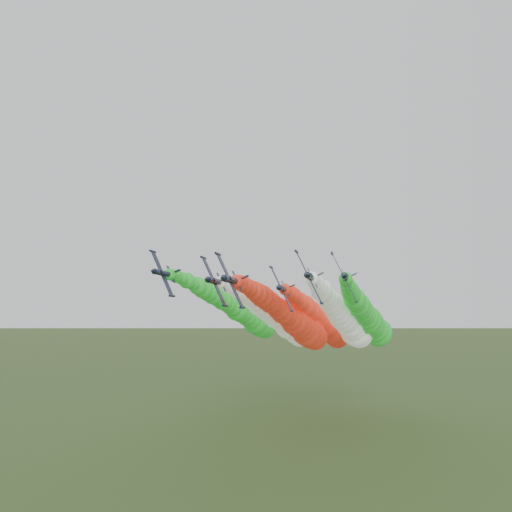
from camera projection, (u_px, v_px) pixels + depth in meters
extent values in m
plane|color=#425726|center=(262.00, 510.00, 84.64)|extent=(3000.00, 3000.00, 0.00)
cylinder|color=black|center=(231.00, 280.00, 88.96)|extent=(1.62, 9.95, 1.62)
cone|color=black|center=(222.00, 278.00, 83.25)|extent=(1.47, 1.99, 1.47)
cone|color=black|center=(238.00, 282.00, 94.24)|extent=(1.47, 0.99, 1.47)
ellipsoid|color=black|center=(230.00, 278.00, 86.75)|extent=(0.99, 2.08, 1.10)
cube|color=black|center=(230.00, 280.00, 88.77)|extent=(4.68, 2.10, 9.64)
cylinder|color=black|center=(218.00, 254.00, 89.75)|extent=(0.65, 2.87, 0.65)
cylinder|color=black|center=(242.00, 307.00, 87.80)|extent=(0.65, 2.87, 0.65)
cube|color=black|center=(243.00, 278.00, 92.89)|extent=(2.36, 1.66, 1.23)
cube|color=black|center=(237.00, 281.00, 93.04)|extent=(1.90, 1.22, 3.84)
sphere|color=red|center=(236.00, 281.00, 92.73)|extent=(2.51, 2.51, 2.51)
sphere|color=red|center=(241.00, 283.00, 96.18)|extent=(3.14, 3.14, 3.14)
sphere|color=red|center=(245.00, 285.00, 99.60)|extent=(3.39, 3.39, 3.39)
sphere|color=red|center=(249.00, 288.00, 103.00)|extent=(3.49, 3.49, 3.49)
sphere|color=red|center=(254.00, 290.00, 106.39)|extent=(4.18, 4.18, 4.18)
sphere|color=red|center=(258.00, 293.00, 109.76)|extent=(4.67, 4.67, 4.67)
sphere|color=red|center=(262.00, 296.00, 113.11)|extent=(5.18, 5.18, 5.18)
sphere|color=red|center=(266.00, 299.00, 116.44)|extent=(5.17, 5.17, 5.17)
sphere|color=red|center=(270.00, 302.00, 119.76)|extent=(5.31, 5.31, 5.31)
sphere|color=red|center=(274.00, 305.00, 123.06)|extent=(5.06, 5.06, 5.06)
sphere|color=red|center=(278.00, 309.00, 126.35)|extent=(5.71, 5.71, 5.71)
sphere|color=red|center=(283.00, 312.00, 129.63)|extent=(6.27, 6.27, 6.27)
sphere|color=red|center=(287.00, 315.00, 132.89)|extent=(5.91, 5.91, 5.91)
sphere|color=red|center=(291.00, 318.00, 136.13)|extent=(6.60, 6.60, 6.60)
sphere|color=red|center=(295.00, 321.00, 139.36)|extent=(7.79, 7.79, 7.79)
sphere|color=red|center=(299.00, 325.00, 142.58)|extent=(7.87, 7.87, 7.87)
sphere|color=red|center=(303.00, 328.00, 145.78)|extent=(7.91, 7.91, 7.91)
sphere|color=red|center=(307.00, 331.00, 148.97)|extent=(9.14, 9.14, 9.14)
sphere|color=red|center=(311.00, 334.00, 152.14)|extent=(8.93, 8.93, 8.93)
sphere|color=red|center=(315.00, 337.00, 155.30)|extent=(7.91, 7.91, 7.91)
cylinder|color=black|center=(215.00, 281.00, 98.62)|extent=(1.62, 9.95, 1.62)
cone|color=black|center=(206.00, 279.00, 92.91)|extent=(1.47, 1.99, 1.47)
cone|color=black|center=(222.00, 283.00, 103.89)|extent=(1.47, 0.99, 1.47)
ellipsoid|color=black|center=(214.00, 279.00, 96.40)|extent=(0.99, 2.08, 1.10)
cube|color=black|center=(214.00, 281.00, 98.42)|extent=(4.68, 2.10, 9.64)
cylinder|color=black|center=(203.00, 258.00, 99.40)|extent=(0.65, 2.87, 0.65)
cylinder|color=black|center=(225.00, 306.00, 97.45)|extent=(0.65, 2.87, 0.65)
cube|color=black|center=(226.00, 280.00, 102.54)|extent=(2.36, 1.66, 1.23)
cube|color=black|center=(221.00, 282.00, 102.69)|extent=(1.90, 1.22, 3.84)
sphere|color=white|center=(220.00, 282.00, 102.39)|extent=(2.46, 2.46, 2.46)
sphere|color=white|center=(225.00, 284.00, 105.83)|extent=(2.77, 2.77, 2.77)
sphere|color=white|center=(229.00, 286.00, 109.25)|extent=(3.46, 3.46, 3.46)
sphere|color=white|center=(234.00, 288.00, 112.65)|extent=(3.24, 3.24, 3.24)
sphere|color=white|center=(238.00, 291.00, 116.04)|extent=(3.86, 3.86, 3.86)
sphere|color=white|center=(242.00, 293.00, 119.41)|extent=(4.15, 4.15, 4.15)
sphere|color=white|center=(247.00, 296.00, 122.76)|extent=(4.39, 4.39, 4.39)
sphere|color=white|center=(251.00, 299.00, 126.09)|extent=(4.58, 4.58, 4.58)
sphere|color=white|center=(255.00, 302.00, 129.41)|extent=(5.37, 5.37, 5.37)
sphere|color=white|center=(259.00, 304.00, 132.71)|extent=(6.08, 6.08, 6.08)
sphere|color=white|center=(264.00, 307.00, 136.00)|extent=(6.16, 6.16, 6.16)
sphere|color=white|center=(268.00, 310.00, 139.28)|extent=(6.35, 6.35, 6.35)
sphere|color=white|center=(272.00, 313.00, 142.54)|extent=(6.56, 6.56, 6.56)
sphere|color=white|center=(276.00, 316.00, 145.78)|extent=(6.97, 6.97, 6.97)
sphere|color=white|center=(280.00, 319.00, 149.01)|extent=(6.80, 6.80, 6.80)
sphere|color=white|center=(284.00, 322.00, 152.23)|extent=(6.82, 6.82, 6.82)
sphere|color=white|center=(288.00, 325.00, 155.43)|extent=(8.37, 8.37, 8.37)
sphere|color=white|center=(292.00, 328.00, 158.62)|extent=(7.35, 7.35, 7.35)
sphere|color=white|center=(296.00, 331.00, 161.79)|extent=(8.06, 8.06, 8.06)
sphere|color=white|center=(300.00, 335.00, 164.95)|extent=(8.00, 8.00, 8.00)
cylinder|color=black|center=(310.00, 277.00, 92.25)|extent=(1.62, 9.95, 1.62)
cone|color=black|center=(307.00, 275.00, 86.54)|extent=(1.47, 1.99, 1.47)
cone|color=black|center=(312.00, 279.00, 97.53)|extent=(1.47, 0.99, 1.47)
ellipsoid|color=black|center=(311.00, 275.00, 90.04)|extent=(0.99, 2.08, 1.10)
cube|color=black|center=(309.00, 277.00, 92.05)|extent=(4.68, 2.10, 9.64)
cylinder|color=black|center=(296.00, 252.00, 93.03)|extent=(0.65, 2.87, 0.65)
cylinder|color=black|center=(322.00, 303.00, 91.08)|extent=(0.65, 2.87, 0.65)
cube|color=black|center=(318.00, 275.00, 96.18)|extent=(2.36, 1.66, 1.23)
cube|color=black|center=(313.00, 278.00, 96.32)|extent=(1.90, 1.22, 3.84)
sphere|color=white|center=(312.00, 278.00, 96.02)|extent=(2.66, 2.66, 2.66)
sphere|color=white|center=(313.00, 280.00, 99.46)|extent=(2.98, 2.98, 2.98)
sphere|color=white|center=(315.00, 282.00, 102.89)|extent=(3.34, 3.34, 3.34)
sphere|color=white|center=(317.00, 285.00, 106.29)|extent=(3.52, 3.52, 3.52)
sphere|color=white|center=(319.00, 287.00, 109.67)|extent=(4.01, 4.01, 4.01)
sphere|color=white|center=(321.00, 290.00, 113.04)|extent=(5.02, 5.02, 5.02)
sphere|color=white|center=(324.00, 293.00, 116.39)|extent=(4.36, 4.36, 4.36)
sphere|color=white|center=(326.00, 296.00, 119.73)|extent=(4.80, 4.80, 4.80)
sphere|color=white|center=(328.00, 299.00, 123.04)|extent=(5.20, 5.20, 5.20)
sphere|color=white|center=(331.00, 302.00, 126.35)|extent=(5.81, 5.81, 5.81)
sphere|color=white|center=(333.00, 306.00, 129.64)|extent=(5.76, 5.76, 5.76)
sphere|color=white|center=(336.00, 309.00, 132.91)|extent=(6.32, 6.32, 6.32)
sphere|color=white|center=(339.00, 312.00, 136.17)|extent=(6.95, 6.95, 6.95)
sphere|color=white|center=(341.00, 315.00, 139.41)|extent=(7.60, 7.60, 7.60)
sphere|color=white|center=(344.00, 318.00, 142.64)|extent=(7.74, 7.74, 7.74)
sphere|color=white|center=(347.00, 321.00, 145.86)|extent=(6.80, 6.80, 6.80)
sphere|color=white|center=(350.00, 325.00, 149.06)|extent=(8.08, 8.08, 8.08)
sphere|color=white|center=(353.00, 328.00, 152.25)|extent=(8.00, 8.00, 8.00)
sphere|color=white|center=(356.00, 331.00, 155.43)|extent=(9.66, 9.66, 9.66)
sphere|color=white|center=(359.00, 334.00, 158.59)|extent=(8.69, 8.69, 8.69)
cylinder|color=black|center=(163.00, 273.00, 106.45)|extent=(1.62, 9.95, 1.62)
cone|color=black|center=(152.00, 271.00, 100.74)|extent=(1.47, 1.99, 1.47)
cone|color=black|center=(172.00, 275.00, 111.72)|extent=(1.47, 0.99, 1.47)
ellipsoid|color=black|center=(161.00, 271.00, 104.23)|extent=(0.99, 2.08, 1.10)
cube|color=black|center=(162.00, 273.00, 106.25)|extent=(4.68, 2.10, 9.64)
cylinder|color=black|center=(153.00, 251.00, 107.23)|extent=(0.65, 2.87, 0.65)
cylinder|color=black|center=(172.00, 296.00, 105.28)|extent=(0.65, 2.87, 0.65)
cube|color=black|center=(175.00, 272.00, 110.38)|extent=(2.36, 1.66, 1.23)
cube|color=black|center=(171.00, 274.00, 110.52)|extent=(1.90, 1.22, 3.84)
sphere|color=green|center=(170.00, 274.00, 110.22)|extent=(2.67, 2.67, 2.67)
sphere|color=green|center=(176.00, 276.00, 113.66)|extent=(3.08, 3.08, 3.08)
sphere|color=green|center=(181.00, 278.00, 117.08)|extent=(3.06, 3.06, 3.06)
sphere|color=green|center=(187.00, 281.00, 120.49)|extent=(3.91, 3.91, 3.91)
sphere|color=green|center=(192.00, 283.00, 123.87)|extent=(3.47, 3.47, 3.47)
sphere|color=green|center=(197.00, 286.00, 127.24)|extent=(4.57, 4.57, 4.57)
sphere|color=green|center=(203.00, 288.00, 130.59)|extent=(5.19, 5.19, 5.19)
sphere|color=green|center=(208.00, 291.00, 133.92)|extent=(5.28, 5.28, 5.28)
sphere|color=green|center=(213.00, 294.00, 137.24)|extent=(5.65, 5.65, 5.65)
sphere|color=green|center=(218.00, 297.00, 140.54)|extent=(5.35, 5.35, 5.35)
sphere|color=green|center=(223.00, 300.00, 143.83)|extent=(5.86, 5.86, 5.86)
sphere|color=green|center=(227.00, 303.00, 147.11)|extent=(5.59, 5.59, 5.59)
sphere|color=green|center=(232.00, 306.00, 150.37)|extent=(6.08, 6.08, 6.08)
sphere|color=green|center=(237.00, 309.00, 153.61)|extent=(7.25, 7.25, 7.25)
sphere|color=green|center=(242.00, 312.00, 156.84)|extent=(6.74, 6.74, 6.74)
sphere|color=green|center=(246.00, 315.00, 160.06)|extent=(6.78, 6.78, 6.78)
sphere|color=green|center=(251.00, 318.00, 163.26)|extent=(7.03, 7.03, 7.03)
sphere|color=green|center=(255.00, 321.00, 166.45)|extent=(8.56, 8.56, 8.56)
sphere|color=green|center=(260.00, 324.00, 169.62)|extent=(8.49, 8.49, 8.49)
sphere|color=green|center=(265.00, 327.00, 172.78)|extent=(7.63, 7.63, 7.63)
cylinder|color=black|center=(345.00, 277.00, 98.00)|extent=(1.62, 9.95, 1.62)
cone|color=black|center=(344.00, 275.00, 92.29)|extent=(1.47, 1.99, 1.47)
cone|color=black|center=(346.00, 279.00, 103.28)|extent=(1.47, 0.99, 1.47)
ellipsoid|color=black|center=(347.00, 275.00, 95.79)|extent=(0.99, 2.08, 1.10)
cube|color=black|center=(344.00, 278.00, 97.81)|extent=(4.68, 2.10, 9.64)
cylinder|color=black|center=(332.00, 254.00, 98.78)|extent=(0.65, 2.87, 0.65)
cylinder|color=black|center=(357.00, 302.00, 96.83)|extent=(0.65, 2.87, 0.65)
cube|color=black|center=(351.00, 276.00, 101.93)|extent=(2.36, 1.66, 1.23)
cube|color=black|center=(346.00, 278.00, 102.08)|extent=(1.90, 1.22, 3.84)
sphere|color=green|center=(345.00, 279.00, 101.77)|extent=(2.78, 2.78, 2.78)
sphere|color=green|center=(346.00, 280.00, 105.22)|extent=(2.91, 2.91, 2.91)
sphere|color=green|center=(347.00, 282.00, 108.64)|extent=(2.87, 2.87, 2.87)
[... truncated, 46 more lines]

